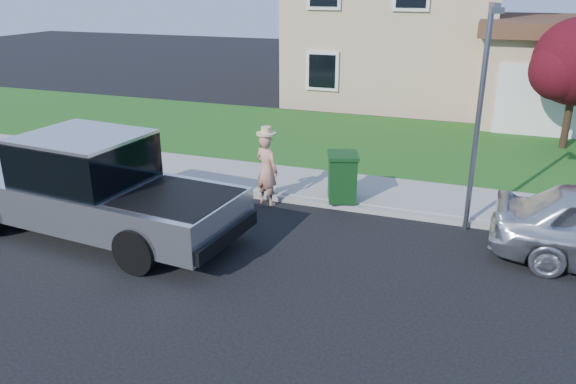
% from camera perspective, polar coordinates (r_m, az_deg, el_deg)
% --- Properties ---
extents(ground, '(80.00, 80.00, 0.00)m').
position_cam_1_polar(ground, '(10.68, -4.54, -6.48)').
color(ground, black).
rests_on(ground, ground).
extents(curb, '(40.00, 0.20, 0.12)m').
position_cam_1_polar(curb, '(12.84, 4.86, -1.37)').
color(curb, gray).
rests_on(curb, ground).
extents(sidewalk, '(40.00, 2.00, 0.15)m').
position_cam_1_polar(sidewalk, '(13.83, 6.07, 0.30)').
color(sidewalk, gray).
rests_on(sidewalk, ground).
extents(lawn, '(40.00, 7.00, 0.10)m').
position_cam_1_polar(lawn, '(18.04, 9.59, 4.90)').
color(lawn, '#174C15').
rests_on(lawn, ground).
extents(house, '(14.00, 11.30, 6.85)m').
position_cam_1_polar(house, '(25.20, 14.29, 16.20)').
color(house, tan).
rests_on(house, ground).
extents(pickup_truck, '(6.44, 2.71, 2.06)m').
position_cam_1_polar(pickup_truck, '(11.88, -19.21, 0.31)').
color(pickup_truck, black).
rests_on(pickup_truck, ground).
extents(woman, '(0.71, 0.59, 1.84)m').
position_cam_1_polar(woman, '(12.76, -2.19, 2.43)').
color(woman, tan).
rests_on(woman, ground).
extents(trash_bin, '(0.88, 0.94, 1.09)m').
position_cam_1_polar(trash_bin, '(12.77, 5.54, 1.58)').
color(trash_bin, '#0F3914').
rests_on(trash_bin, sidewalk).
extents(street_lamp, '(0.28, 0.59, 4.50)m').
position_cam_1_polar(street_lamp, '(11.48, 18.93, 8.04)').
color(street_lamp, slate).
rests_on(street_lamp, ground).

